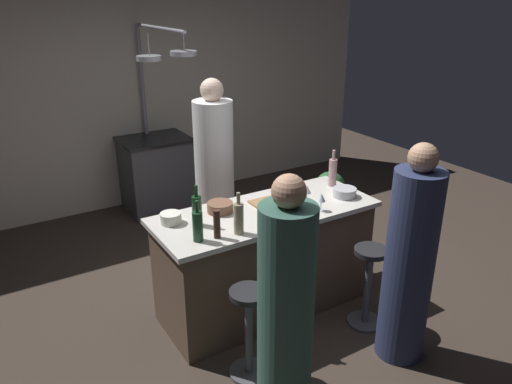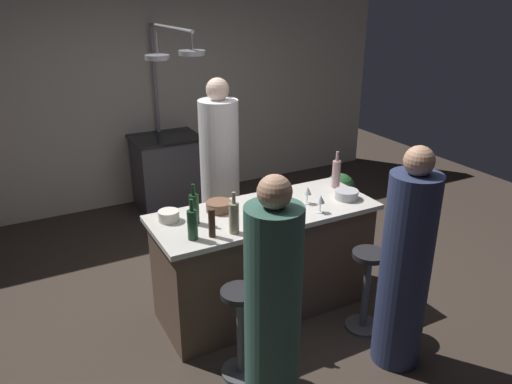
{
  "view_description": "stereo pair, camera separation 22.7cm",
  "coord_description": "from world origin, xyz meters",
  "px_view_note": "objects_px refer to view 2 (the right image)",
  "views": [
    {
      "loc": [
        -1.93,
        -2.99,
        2.5
      ],
      "look_at": [
        0.0,
        0.15,
        1.0
      ],
      "focal_mm": 34.76,
      "sensor_mm": 36.0,
      "label": 1
    },
    {
      "loc": [
        -1.73,
        -3.1,
        2.5
      ],
      "look_at": [
        0.0,
        0.15,
        1.0
      ],
      "focal_mm": 34.76,
      "sensor_mm": 36.0,
      "label": 2
    }
  ],
  "objects_px": {
    "cutting_board": "(271,203)",
    "mixing_bowl_wooden": "(219,206)",
    "bar_stool_right": "(366,287)",
    "wine_bottle_green": "(192,224)",
    "guest_left": "(273,312)",
    "stove_range": "(168,172)",
    "guest_right": "(405,268)",
    "wine_glass_near_right_guest": "(320,200)",
    "mixing_bowl_ceramic": "(169,216)",
    "wine_bottle_rose": "(336,174)",
    "wine_glass_by_chef": "(289,205)",
    "mixing_bowl_steel": "(346,194)",
    "chef": "(220,177)",
    "bar_stool_left": "(240,329)",
    "pepper_mill": "(212,223)",
    "wine_bottle_white": "(234,217)",
    "potted_plant": "(340,192)",
    "wine_bottle_red": "(194,208)",
    "wine_glass_near_left_guest": "(307,191)"
  },
  "relations": [
    {
      "from": "cutting_board",
      "to": "mixing_bowl_wooden",
      "type": "bearing_deg",
      "value": 171.11
    },
    {
      "from": "bar_stool_right",
      "to": "wine_bottle_green",
      "type": "xyz_separation_m",
      "value": [
        -1.24,
        0.43,
        0.64
      ]
    },
    {
      "from": "cutting_board",
      "to": "guest_left",
      "type": "bearing_deg",
      "value": -119.17
    },
    {
      "from": "stove_range",
      "to": "guest_right",
      "type": "distance_m",
      "value": 3.51
    },
    {
      "from": "wine_glass_near_right_guest",
      "to": "mixing_bowl_ceramic",
      "type": "height_order",
      "value": "wine_glass_near_right_guest"
    },
    {
      "from": "stove_range",
      "to": "wine_bottle_rose",
      "type": "relative_size",
      "value": 2.72
    },
    {
      "from": "bar_stool_right",
      "to": "wine_bottle_green",
      "type": "relative_size",
      "value": 2.28
    },
    {
      "from": "guest_left",
      "to": "wine_glass_by_chef",
      "type": "xyz_separation_m",
      "value": [
        0.59,
        0.79,
        0.26
      ]
    },
    {
      "from": "mixing_bowl_steel",
      "to": "guest_left",
      "type": "bearing_deg",
      "value": -143.72
    },
    {
      "from": "wine_glass_by_chef",
      "to": "wine_bottle_green",
      "type": "bearing_deg",
      "value": 178.54
    },
    {
      "from": "guest_left",
      "to": "wine_bottle_green",
      "type": "height_order",
      "value": "guest_left"
    },
    {
      "from": "wine_glass_by_chef",
      "to": "wine_bottle_rose",
      "type": "bearing_deg",
      "value": 26.54
    },
    {
      "from": "chef",
      "to": "wine_glass_by_chef",
      "type": "relative_size",
      "value": 12.17
    },
    {
      "from": "cutting_board",
      "to": "wine_bottle_green",
      "type": "relative_size",
      "value": 1.07
    },
    {
      "from": "bar_stool_left",
      "to": "wine_bottle_green",
      "type": "distance_m",
      "value": 0.78
    },
    {
      "from": "chef",
      "to": "bar_stool_left",
      "type": "xyz_separation_m",
      "value": [
        -0.61,
        -1.66,
        -0.45
      ]
    },
    {
      "from": "pepper_mill",
      "to": "mixing_bowl_wooden",
      "type": "relative_size",
      "value": 1.04
    },
    {
      "from": "guest_left",
      "to": "wine_bottle_rose",
      "type": "xyz_separation_m",
      "value": [
        1.28,
        1.14,
        0.28
      ]
    },
    {
      "from": "chef",
      "to": "wine_bottle_white",
      "type": "height_order",
      "value": "chef"
    },
    {
      "from": "chef",
      "to": "wine_bottle_white",
      "type": "xyz_separation_m",
      "value": [
        -0.46,
        -1.28,
        0.2
      ]
    },
    {
      "from": "potted_plant",
      "to": "pepper_mill",
      "type": "bearing_deg",
      "value": -147.23
    },
    {
      "from": "cutting_board",
      "to": "mixing_bowl_ceramic",
      "type": "distance_m",
      "value": 0.84
    },
    {
      "from": "bar_stool_right",
      "to": "pepper_mill",
      "type": "bearing_deg",
      "value": 160.1
    },
    {
      "from": "guest_right",
      "to": "wine_bottle_green",
      "type": "distance_m",
      "value": 1.48
    },
    {
      "from": "stove_range",
      "to": "chef",
      "type": "bearing_deg",
      "value": -86.76
    },
    {
      "from": "pepper_mill",
      "to": "wine_bottle_white",
      "type": "distance_m",
      "value": 0.16
    },
    {
      "from": "mixing_bowl_steel",
      "to": "guest_right",
      "type": "bearing_deg",
      "value": -101.12
    },
    {
      "from": "bar_stool_left",
      "to": "guest_right",
      "type": "height_order",
      "value": "guest_right"
    },
    {
      "from": "guest_left",
      "to": "wine_bottle_red",
      "type": "relative_size",
      "value": 5.15
    },
    {
      "from": "wine_bottle_red",
      "to": "mixing_bowl_steel",
      "type": "bearing_deg",
      "value": -6.58
    },
    {
      "from": "guest_left",
      "to": "cutting_board",
      "type": "xyz_separation_m",
      "value": [
        0.61,
        1.09,
        0.16
      ]
    },
    {
      "from": "stove_range",
      "to": "wine_glass_near_left_guest",
      "type": "bearing_deg",
      "value": -81.67
    },
    {
      "from": "guest_left",
      "to": "potted_plant",
      "type": "distance_m",
      "value": 3.15
    },
    {
      "from": "bar_stool_left",
      "to": "wine_glass_by_chef",
      "type": "xyz_separation_m",
      "value": [
        0.62,
        0.41,
        0.63
      ]
    },
    {
      "from": "potted_plant",
      "to": "mixing_bowl_steel",
      "type": "distance_m",
      "value": 1.77
    },
    {
      "from": "bar_stool_left",
      "to": "stove_range",
      "type": "bearing_deg",
      "value": 80.21
    },
    {
      "from": "potted_plant",
      "to": "cutting_board",
      "type": "height_order",
      "value": "cutting_board"
    },
    {
      "from": "guest_right",
      "to": "potted_plant",
      "type": "relative_size",
      "value": 3.11
    },
    {
      "from": "stove_range",
      "to": "bar_stool_left",
      "type": "relative_size",
      "value": 1.31
    },
    {
      "from": "pepper_mill",
      "to": "wine_glass_by_chef",
      "type": "distance_m",
      "value": 0.63
    },
    {
      "from": "bar_stool_left",
      "to": "mixing_bowl_wooden",
      "type": "xyz_separation_m",
      "value": [
        0.21,
        0.78,
        0.56
      ]
    },
    {
      "from": "stove_range",
      "to": "wine_glass_near_left_guest",
      "type": "relative_size",
      "value": 6.1
    },
    {
      "from": "mixing_bowl_ceramic",
      "to": "bar_stool_right",
      "type": "bearing_deg",
      "value": -31.45
    },
    {
      "from": "bar_stool_left",
      "to": "wine_bottle_red",
      "type": "relative_size",
      "value": 2.18
    },
    {
      "from": "guest_left",
      "to": "wine_bottle_red",
      "type": "distance_m",
      "value": 1.08
    },
    {
      "from": "guest_left",
      "to": "pepper_mill",
      "type": "height_order",
      "value": "guest_left"
    },
    {
      "from": "mixing_bowl_steel",
      "to": "mixing_bowl_ceramic",
      "type": "relative_size",
      "value": 1.25
    },
    {
      "from": "wine_bottle_rose",
      "to": "guest_left",
      "type": "bearing_deg",
      "value": -138.46
    },
    {
      "from": "cutting_board",
      "to": "bar_stool_right",
      "type": "bearing_deg",
      "value": -57.56
    },
    {
      "from": "wine_bottle_green",
      "to": "mixing_bowl_wooden",
      "type": "relative_size",
      "value": 1.48
    }
  ]
}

